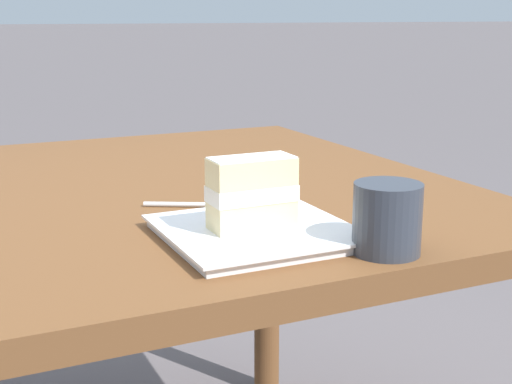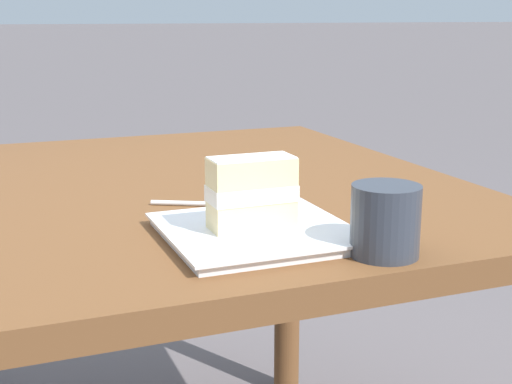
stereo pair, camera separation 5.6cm
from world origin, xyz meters
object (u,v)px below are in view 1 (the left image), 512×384
at_px(dessert_plate, 256,232).
at_px(coffee_cup, 387,218).
at_px(patio_table, 67,247).
at_px(dessert_fork, 205,205).
at_px(cake_slice, 252,193).

bearing_deg(dessert_plate, coffee_cup, -45.86).
xyz_separation_m(patio_table, dessert_fork, (0.19, -0.17, 0.10)).
bearing_deg(dessert_fork, dessert_plate, -88.70).
xyz_separation_m(cake_slice, coffee_cup, (0.13, -0.13, -0.02)).
bearing_deg(dessert_plate, cake_slice, -173.48).
bearing_deg(coffee_cup, cake_slice, 135.85).
height_order(patio_table, dessert_fork, dessert_fork).
bearing_deg(coffee_cup, dessert_fork, 112.53).
bearing_deg(cake_slice, patio_table, 117.46).
distance_m(dessert_plate, dessert_fork, 0.18).
relative_size(dessert_plate, dessert_fork, 1.57).
bearing_deg(coffee_cup, dessert_plate, 134.14).
bearing_deg(dessert_fork, coffee_cup, -67.47).
relative_size(dessert_plate, cake_slice, 2.14).
relative_size(dessert_fork, coffee_cup, 1.74).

